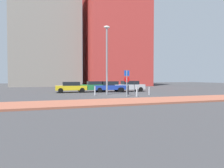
{
  "coord_description": "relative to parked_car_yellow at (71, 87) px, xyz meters",
  "views": [
    {
      "loc": [
        -7.51,
        -20.12,
        1.89
      ],
      "look_at": [
        -0.56,
        1.28,
        1.24
      ],
      "focal_mm": 32.02,
      "sensor_mm": 36.0,
      "label": 1
    }
  ],
  "objects": [
    {
      "name": "street_lamp",
      "position": [
        3.54,
        -4.71,
        3.83
      ],
      "size": [
        0.7,
        0.36,
        7.88
      ],
      "color": "gray",
      "rests_on": "ground"
    },
    {
      "name": "parked_car_green",
      "position": [
        2.82,
        0.04,
        0.02
      ],
      "size": [
        4.44,
        2.25,
        1.47
      ],
      "color": "#237238",
      "rests_on": "ground"
    },
    {
      "name": "traffic_bollard_edge",
      "position": [
        7.99,
        -6.56,
        -0.3
      ],
      "size": [
        0.13,
        0.13,
        0.9
      ],
      "primitive_type": "cylinder",
      "color": "#B7B7BC",
      "rests_on": "ground"
    },
    {
      "name": "parking_sign_post",
      "position": [
        4.64,
        -8.06,
        0.95
      ],
      "size": [
        0.6,
        0.1,
        2.7
      ],
      "color": "gray",
      "rests_on": "ground"
    },
    {
      "name": "parked_car_yellow",
      "position": [
        0.0,
        0.0,
        0.0
      ],
      "size": [
        4.06,
        1.98,
        1.4
      ],
      "color": "gold",
      "rests_on": "ground"
    },
    {
      "name": "parking_meter",
      "position": [
        7.23,
        -4.22,
        0.19
      ],
      "size": [
        0.18,
        0.14,
        1.45
      ],
      "color": "#4C4C51",
      "rests_on": "ground"
    },
    {
      "name": "traffic_bollard_far",
      "position": [
        5.91,
        -5.39,
        -0.21
      ],
      "size": [
        0.16,
        0.16,
        1.08
      ],
      "primitive_type": "cylinder",
      "color": "black",
      "rests_on": "ground"
    },
    {
      "name": "parked_car_blue",
      "position": [
        5.17,
        -0.46,
        0.01
      ],
      "size": [
        4.57,
        2.11,
        1.47
      ],
      "color": "#1E389E",
      "rests_on": "ground"
    },
    {
      "name": "parked_car_silver",
      "position": [
        8.02,
        -0.53,
        0.04
      ],
      "size": [
        4.55,
        2.09,
        1.51
      ],
      "color": "#B7BABF",
      "rests_on": "ground"
    },
    {
      "name": "traffic_bollard_mid",
      "position": [
        5.81,
        -7.95,
        -0.27
      ],
      "size": [
        0.16,
        0.16,
        0.96
      ],
      "primitive_type": "cylinder",
      "color": "#B7B7BC",
      "rests_on": "ground"
    },
    {
      "name": "building_under_construction",
      "position": [
        -3.04,
        26.57,
        12.06
      ],
      "size": [
        15.45,
        14.76,
        25.61
      ],
      "primitive_type": "cube",
      "color": "gray",
      "rests_on": "ground"
    },
    {
      "name": "ground_plane",
      "position": [
        4.52,
        -6.62,
        -0.75
      ],
      "size": [
        120.0,
        120.0,
        0.0
      ],
      "primitive_type": "plane",
      "color": "#38383A"
    },
    {
      "name": "sidewalk_brick",
      "position": [
        4.52,
        -12.29,
        -0.68
      ],
      "size": [
        40.0,
        3.85,
        0.14
      ],
      "primitive_type": "cube",
      "color": "#93513D",
      "rests_on": "ground"
    },
    {
      "name": "building_colorful_midrise",
      "position": [
        13.69,
        21.94,
        14.38
      ],
      "size": [
        14.65,
        13.4,
        30.25
      ],
      "primitive_type": "cube",
      "color": "#BF3833",
      "rests_on": "ground"
    },
    {
      "name": "traffic_bollard_near",
      "position": [
        1.99,
        -5.32,
        -0.23
      ],
      "size": [
        0.14,
        0.14,
        1.02
      ],
      "primitive_type": "cylinder",
      "color": "#B7B7BC",
      "rests_on": "ground"
    }
  ]
}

